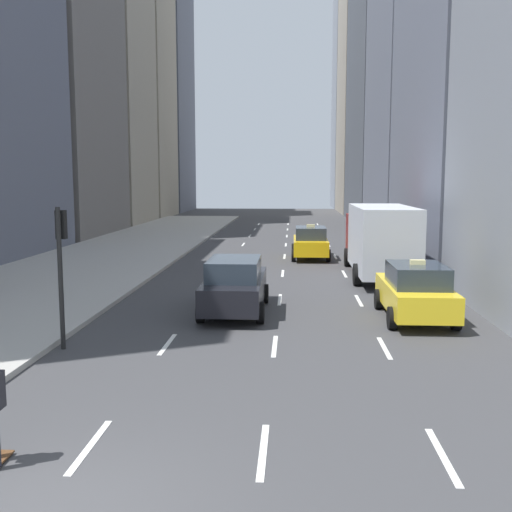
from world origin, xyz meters
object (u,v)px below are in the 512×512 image
taxi_lead (310,242)px  traffic_light_pole (61,254)px  box_truck (379,238)px  taxi_second (415,291)px  sedan_black_near (235,285)px

taxi_lead → traffic_light_pole: size_ratio=1.22×
box_truck → taxi_lead: bearing=114.9°
taxi_second → traffic_light_pole: (-9.55, -3.73, 1.53)m
box_truck → traffic_light_pole: bearing=-129.2°
taxi_second → sedan_black_near: bearing=173.9°
taxi_lead → sedan_black_near: taxi_lead is taller
taxi_second → box_truck: size_ratio=0.52×
box_truck → traffic_light_pole: size_ratio=2.33×
taxi_lead → box_truck: bearing=-65.1°
sedan_black_near → traffic_light_pole: traffic_light_pole is taller
taxi_lead → taxi_second: 14.28m
taxi_second → sedan_black_near: size_ratio=0.91×
taxi_second → box_truck: 8.01m
sedan_black_near → box_truck: bearing=52.8°
taxi_lead → sedan_black_near: (-2.80, -13.41, 0.03)m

